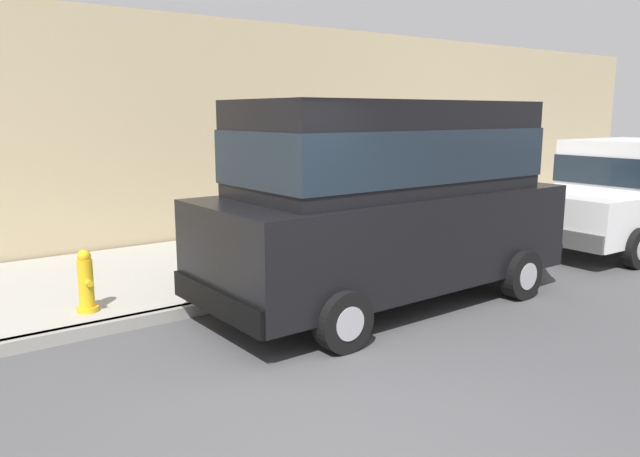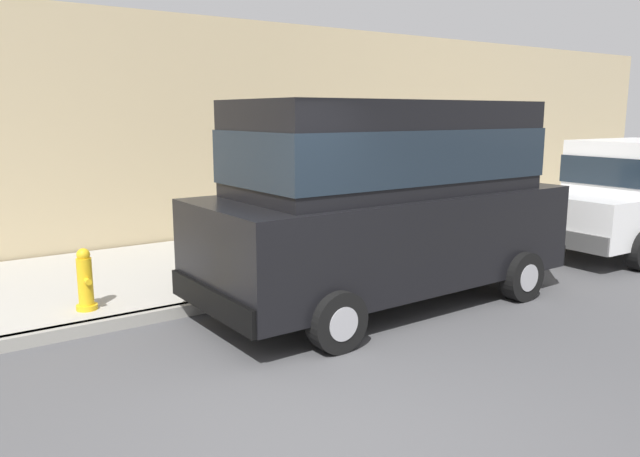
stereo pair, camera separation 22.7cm
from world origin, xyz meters
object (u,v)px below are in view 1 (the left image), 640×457
(car_black_van, at_px, (388,194))
(dog_grey, at_px, (240,245))
(car_white_sedan, at_px, (631,193))
(fire_hydrant, at_px, (86,283))

(car_black_van, distance_m, dog_grey, 2.68)
(dog_grey, bearing_deg, car_black_van, 18.67)
(car_white_sedan, xyz_separation_m, fire_hydrant, (-1.57, -8.98, -0.51))
(dog_grey, relative_size, fire_hydrant, 1.04)
(car_white_sedan, xyz_separation_m, dog_grey, (-2.52, -6.48, -0.55))
(car_black_van, height_order, car_white_sedan, car_black_van)
(car_white_sedan, height_order, dog_grey, car_white_sedan)
(car_black_van, xyz_separation_m, car_white_sedan, (0.15, 5.68, -0.41))
(fire_hydrant, bearing_deg, car_black_van, 66.70)
(car_black_van, relative_size, fire_hydrant, 6.80)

